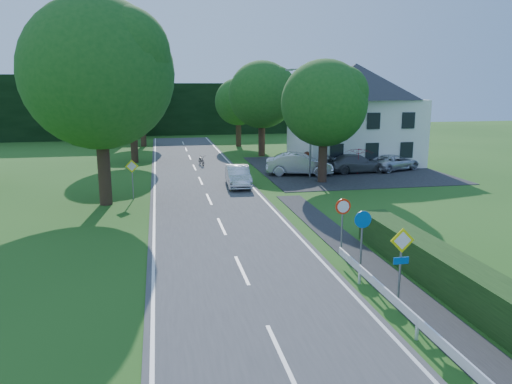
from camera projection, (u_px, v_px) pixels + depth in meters
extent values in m
cube|color=#3E3E40|center=(217.00, 216.00, 26.36)|extent=(7.00, 80.00, 0.04)
cube|color=black|center=(343.00, 169.00, 41.09)|extent=(14.00, 16.00, 0.04)
cube|color=white|center=(154.00, 219.00, 25.74)|extent=(0.12, 80.00, 0.01)
cube|color=white|center=(277.00, 213.00, 26.96)|extent=(0.12, 80.00, 0.01)
cube|color=black|center=(234.00, 108.00, 71.25)|extent=(30.00, 5.00, 7.00)
cube|color=white|center=(354.00, 131.00, 43.75)|extent=(10.00, 8.00, 5.60)
pyramid|color=#2A2A30|center=(356.00, 81.00, 42.84)|extent=(10.60, 8.40, 3.00)
cylinder|color=gray|center=(311.00, 124.00, 36.65)|extent=(0.16, 0.16, 8.00)
cylinder|color=gray|center=(301.00, 69.00, 35.68)|extent=(1.70, 0.10, 0.10)
cube|color=gray|center=(289.00, 70.00, 35.52)|extent=(0.50, 0.18, 0.12)
cylinder|color=gray|center=(400.00, 271.00, 15.41)|extent=(0.07, 0.07, 2.40)
cube|color=#FDF40D|center=(402.00, 240.00, 15.17)|extent=(0.78, 0.04, 0.78)
cube|color=white|center=(402.00, 240.00, 15.17)|extent=(0.57, 0.05, 0.57)
cube|color=#0C5AB4|center=(401.00, 261.00, 15.31)|extent=(0.50, 0.04, 0.22)
cylinder|color=gray|center=(361.00, 244.00, 18.31)|extent=(0.07, 0.07, 2.20)
cylinder|color=#0C5AB4|center=(363.00, 219.00, 18.08)|extent=(0.64, 0.04, 0.64)
cylinder|color=gray|center=(342.00, 229.00, 20.23)|extent=(0.07, 0.07, 2.20)
cylinder|color=red|center=(343.00, 207.00, 20.00)|extent=(0.64, 0.04, 0.64)
cylinder|color=white|center=(343.00, 207.00, 19.98)|extent=(0.48, 0.04, 0.48)
cylinder|color=gray|center=(133.00, 182.00, 30.08)|extent=(0.07, 0.07, 2.20)
cube|color=#FDF40D|center=(132.00, 166.00, 29.85)|extent=(0.78, 0.04, 0.78)
cube|color=white|center=(132.00, 166.00, 29.85)|extent=(0.57, 0.05, 0.57)
imported|color=silver|center=(238.00, 176.00, 33.86)|extent=(1.70, 4.34, 1.41)
imported|color=black|center=(201.00, 160.00, 42.69)|extent=(0.87, 1.78, 0.89)
imported|color=maroon|center=(321.00, 160.00, 40.44)|extent=(4.86, 2.18, 1.62)
imported|color=silver|center=(299.00, 164.00, 38.17)|extent=(5.36, 2.94, 1.68)
imported|color=#525357|center=(357.00, 163.00, 39.30)|extent=(4.94, 2.20, 1.41)
imported|color=silver|center=(394.00, 162.00, 40.36)|extent=(4.96, 3.54, 1.25)
imported|color=#A70D1D|center=(359.00, 161.00, 38.46)|extent=(2.54, 2.58, 2.04)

